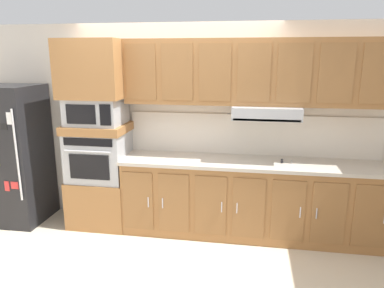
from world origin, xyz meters
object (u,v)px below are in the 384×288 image
(built_in_oven, at_px, (99,156))
(screwdriver, at_px, (283,161))
(microwave, at_px, (96,111))
(refrigerator, at_px, (13,154))

(built_in_oven, height_order, screwdriver, built_in_oven)
(microwave, xyz_separation_m, screwdriver, (2.23, 0.01, -0.53))
(built_in_oven, relative_size, screwdriver, 5.12)
(refrigerator, bearing_deg, built_in_oven, 3.37)
(refrigerator, height_order, screwdriver, refrigerator)
(screwdriver, bearing_deg, refrigerator, -178.68)
(built_in_oven, bearing_deg, microwave, -0.77)
(built_in_oven, xyz_separation_m, microwave, (0.00, -0.00, 0.56))
(refrigerator, height_order, microwave, refrigerator)
(refrigerator, distance_m, screwdriver, 3.38)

